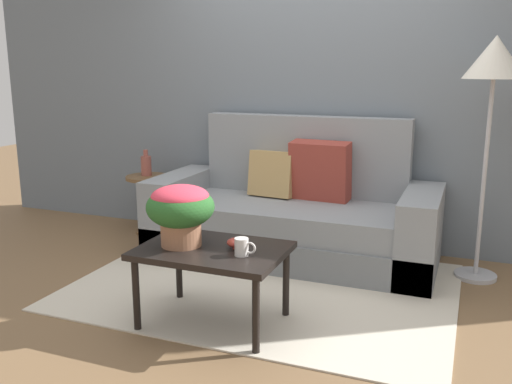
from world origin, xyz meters
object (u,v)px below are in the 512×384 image
at_px(couch, 294,216).
at_px(coffee_table, 213,256).
at_px(side_table, 148,194).
at_px(potted_plant, 180,208).
at_px(coffee_mug, 242,247).
at_px(table_vase, 146,165).
at_px(snack_bowl, 237,243).
at_px(floor_lamp, 494,72).

height_order(couch, coffee_table, couch).
distance_m(side_table, potted_plant, 1.89).
distance_m(side_table, coffee_mug, 2.16).
xyz_separation_m(side_table, potted_plant, (1.15, -1.46, 0.32)).
distance_m(couch, table_vase, 1.46).
bearing_deg(table_vase, side_table, -43.56).
distance_m(potted_plant, coffee_mug, 0.43).
relative_size(coffee_mug, snack_bowl, 1.06).
xyz_separation_m(potted_plant, table_vase, (-1.17, 1.48, -0.07)).
relative_size(coffee_table, side_table, 1.58).
relative_size(side_table, snack_bowl, 4.54).
bearing_deg(side_table, couch, -4.69).
height_order(couch, snack_bowl, couch).
distance_m(couch, side_table, 1.41).
bearing_deg(coffee_mug, snack_bowl, 126.96).
bearing_deg(floor_lamp, snack_bowl, -134.65).
bearing_deg(couch, snack_bowl, -86.79).
relative_size(snack_bowl, table_vase, 0.50).
relative_size(side_table, table_vase, 2.26).
height_order(side_table, potted_plant, potted_plant).
relative_size(potted_plant, snack_bowl, 3.39).
bearing_deg(snack_bowl, floor_lamp, 45.35).
height_order(coffee_table, potted_plant, potted_plant).
height_order(floor_lamp, snack_bowl, floor_lamp).
bearing_deg(potted_plant, side_table, 128.30).
bearing_deg(floor_lamp, couch, -179.31).
bearing_deg(couch, coffee_mug, -83.89).
relative_size(coffee_table, floor_lamp, 0.49).
xyz_separation_m(potted_plant, coffee_mug, (0.40, -0.04, -0.17)).
distance_m(couch, potted_plant, 1.42).
relative_size(couch, side_table, 4.22).
bearing_deg(snack_bowl, side_table, 136.53).
xyz_separation_m(floor_lamp, snack_bowl, (-1.28, -1.30, -0.93)).
xyz_separation_m(potted_plant, snack_bowl, (0.32, 0.06, -0.19)).
distance_m(coffee_table, snack_bowl, 0.16).
bearing_deg(couch, table_vase, 174.63).
height_order(coffee_table, coffee_mug, coffee_mug).
bearing_deg(table_vase, coffee_mug, -44.03).
relative_size(couch, coffee_table, 2.66).
distance_m(coffee_table, table_vase, 2.00).
height_order(floor_lamp, table_vase, floor_lamp).
bearing_deg(potted_plant, couch, 79.54).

